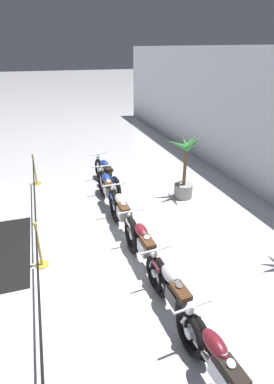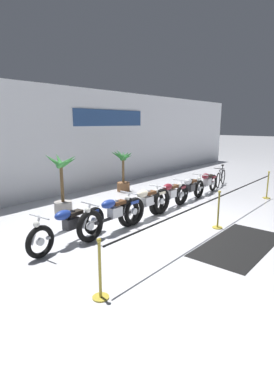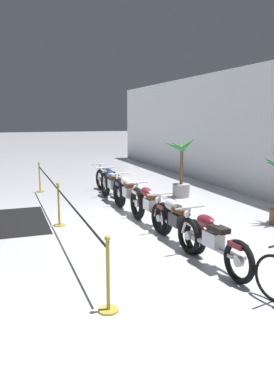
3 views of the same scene
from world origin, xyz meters
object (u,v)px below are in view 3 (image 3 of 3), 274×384
at_px(motorcycle_blue_1, 112,186).
at_px(motorcycle_cream_2, 128,195).
at_px(motorcycle_silver_4, 176,221).
at_px(stanchion_far_left, 51,186).
at_px(motorcycle_maroon_5, 211,240).
at_px(motorcycle_blue_0, 109,180).
at_px(potted_palm_left_of_row, 181,172).
at_px(motorcycle_maroon_3, 149,206).
at_px(stanchion_mid_left, 59,211).
at_px(floor_banner, 19,221).
at_px(stanchion_mid_right, 108,286).

xyz_separation_m(motorcycle_blue_1, motorcycle_cream_2, (1.40, 0.03, 0.00)).
height_order(motorcycle_silver_4, stanchion_far_left, stanchion_far_left).
xyz_separation_m(motorcycle_blue_1, motorcycle_maroon_5, (5.51, 0.16, -0.01)).
relative_size(motorcycle_blue_0, motorcycle_blue_1, 0.99).
xyz_separation_m(motorcycle_cream_2, motorcycle_silver_4, (2.75, 0.12, -0.03)).
height_order(motorcycle_cream_2, potted_palm_left_of_row, potted_palm_left_of_row).
relative_size(motorcycle_maroon_3, motorcycle_silver_4, 1.08).
distance_m(motorcycle_cream_2, stanchion_mid_left, 2.08).
bearing_deg(potted_palm_left_of_row, floor_banner, -76.75).
xyz_separation_m(motorcycle_cream_2, motorcycle_maroon_3, (1.39, 0.07, -0.02)).
bearing_deg(motorcycle_silver_4, floor_banner, -133.44).
xyz_separation_m(motorcycle_silver_4, stanchion_mid_right, (2.23, -2.07, -0.10)).
bearing_deg(floor_banner, stanchion_mid_left, 50.30).
bearing_deg(potted_palm_left_of_row, motorcycle_blue_0, -123.58).
xyz_separation_m(motorcycle_blue_0, stanchion_far_left, (1.93, -2.17, 0.25)).
bearing_deg(motorcycle_maroon_3, motorcycle_cream_2, -176.97).
relative_size(motorcycle_cream_2, stanchion_far_left, 0.27).
bearing_deg(motorcycle_blue_1, stanchion_far_left, -70.30).
distance_m(potted_palm_left_of_row, stanchion_mid_left, 4.68).
distance_m(potted_palm_left_of_row, floor_banner, 5.32).
bearing_deg(potted_palm_left_of_row, motorcycle_maroon_3, -39.34).
relative_size(motorcycle_maroon_3, stanchion_far_left, 0.27).
bearing_deg(stanchion_mid_left, motorcycle_blue_0, 146.85).
xyz_separation_m(potted_palm_left_of_row, floor_banner, (1.21, -5.12, -0.82)).
distance_m(motorcycle_maroon_3, motorcycle_silver_4, 1.36).
xyz_separation_m(potted_palm_left_of_row, stanchion_mid_left, (1.97, -4.22, -0.47)).
height_order(motorcycle_silver_4, floor_banner, motorcycle_silver_4).
distance_m(motorcycle_blue_1, stanchion_mid_left, 2.84).
distance_m(motorcycle_blue_1, motorcycle_silver_4, 4.15).
xyz_separation_m(motorcycle_blue_0, motorcycle_blue_1, (1.24, -0.24, 0.02)).
distance_m(motorcycle_maroon_5, stanchion_mid_right, 2.26).
relative_size(motorcycle_silver_4, stanchion_mid_right, 2.03).
relative_size(motorcycle_blue_0, stanchion_mid_left, 2.28).
height_order(motorcycle_blue_1, stanchion_far_left, stanchion_far_left).
xyz_separation_m(motorcycle_silver_4, motorcycle_maroon_5, (1.36, 0.02, 0.01)).
height_order(stanchion_far_left, floor_banner, stanchion_far_left).
height_order(motorcycle_cream_2, stanchion_far_left, stanchion_far_left).
height_order(stanchion_far_left, stanchion_mid_right, same).
distance_m(motorcycle_blue_0, stanchion_mid_left, 3.97).
relative_size(stanchion_far_left, stanchion_mid_left, 8.28).
distance_m(motorcycle_blue_1, stanchion_mid_right, 6.66).
distance_m(motorcycle_blue_0, stanchion_mid_right, 7.92).
distance_m(motorcycle_blue_1, floor_banner, 3.17).
distance_m(motorcycle_blue_0, potted_palm_left_of_row, 2.48).
relative_size(potted_palm_left_of_row, stanchion_far_left, 0.22).
relative_size(motorcycle_blue_1, motorcycle_silver_4, 1.13).
relative_size(stanchion_far_left, floor_banner, 3.15).
bearing_deg(motorcycle_maroon_5, potted_palm_left_of_row, 158.44).
bearing_deg(motorcycle_maroon_5, stanchion_mid_left, -148.60).
distance_m(motorcycle_silver_4, motorcycle_maroon_5, 1.36).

